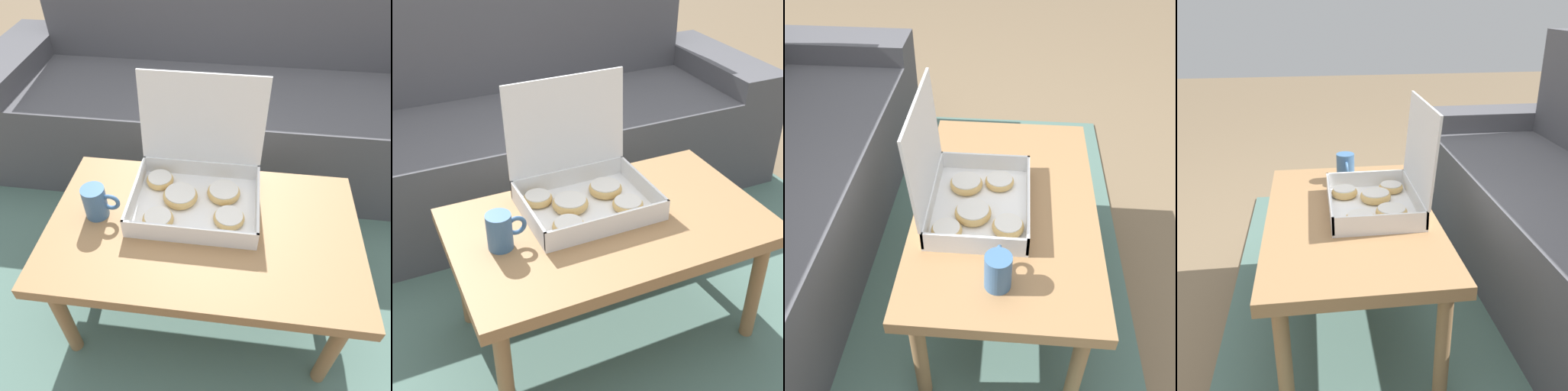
% 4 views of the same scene
% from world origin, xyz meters
% --- Properties ---
extents(ground_plane, '(12.00, 12.00, 0.00)m').
position_xyz_m(ground_plane, '(0.00, 0.00, 0.00)').
color(ground_plane, '#756047').
extents(area_rug, '(2.42, 1.87, 0.01)m').
position_xyz_m(area_rug, '(0.00, 0.30, 0.01)').
color(area_rug, '#4C6B60').
rests_on(area_rug, ground_plane).
extents(couch, '(2.30, 0.77, 0.98)m').
position_xyz_m(couch, '(0.00, 0.79, 0.33)').
color(couch, '#4C4C51').
rests_on(couch, ground_plane).
extents(coffee_table, '(0.94, 0.56, 0.44)m').
position_xyz_m(coffee_table, '(0.00, -0.17, 0.39)').
color(coffee_table, '#997047').
rests_on(coffee_table, ground_plane).
extents(pastry_box, '(0.39, 0.33, 0.37)m').
position_xyz_m(pastry_box, '(-0.04, -0.05, 0.51)').
color(pastry_box, white).
rests_on(pastry_box, coffee_table).
extents(coffee_mug, '(0.11, 0.07, 0.11)m').
position_xyz_m(coffee_mug, '(-0.32, -0.16, 0.50)').
color(coffee_mug, '#3D6693').
rests_on(coffee_mug, coffee_table).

